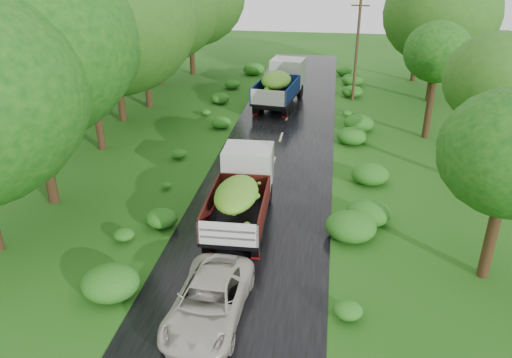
% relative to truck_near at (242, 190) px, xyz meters
% --- Properties ---
extents(road, '(6.50, 80.00, 0.02)m').
position_rel_truck_near_xyz_m(road, '(0.59, -4.56, -1.50)').
color(road, black).
rests_on(road, ground).
extents(road_lines, '(0.12, 69.60, 0.00)m').
position_rel_truck_near_xyz_m(road_lines, '(0.59, -3.56, -1.48)').
color(road_lines, '#BFB78C').
rests_on(road_lines, road).
extents(truck_near, '(2.39, 6.39, 2.66)m').
position_rel_truck_near_xyz_m(truck_near, '(0.00, 0.00, 0.00)').
color(truck_near, black).
rests_on(truck_near, ground).
extents(truck_far, '(3.38, 7.26, 2.94)m').
position_rel_truck_near_xyz_m(truck_far, '(-0.18, 17.36, 0.16)').
color(truck_far, black).
rests_on(truck_far, ground).
extents(car, '(2.35, 4.83, 1.32)m').
position_rel_truck_near_xyz_m(car, '(0.06, -6.32, -0.83)').
color(car, beige).
rests_on(car, road).
extents(utility_pole, '(1.31, 0.23, 7.46)m').
position_rel_truck_near_xyz_m(utility_pole, '(5.15, 19.28, 2.33)').
color(utility_pole, '#382616').
rests_on(utility_pole, ground).
extents(trees_left, '(6.37, 33.49, 9.32)m').
position_rel_truck_near_xyz_m(trees_left, '(-9.78, 12.19, 5.13)').
color(trees_left, black).
rests_on(trees_left, ground).
extents(trees_right, '(5.05, 31.83, 8.21)m').
position_rel_truck_near_xyz_m(trees_right, '(10.38, 14.46, 4.12)').
color(trees_right, black).
rests_on(trees_right, ground).
extents(shrubs, '(11.90, 44.00, 0.70)m').
position_rel_truck_near_xyz_m(shrubs, '(0.59, 4.44, -1.16)').
color(shrubs, '#1D6818').
rests_on(shrubs, ground).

